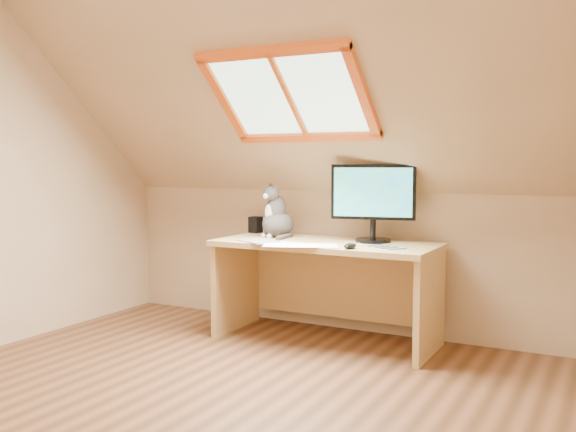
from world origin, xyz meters
The scene contains 10 objects.
ground centered at (0.00, 0.00, 0.00)m, with size 3.50×3.50×0.00m, color brown.
room_shell centered at (0.00, -0.09, 1.43)m, with size 3.52×3.52×2.41m.
desk centered at (0.09, 1.45, 0.46)m, with size 1.49×0.65×0.68m.
monitor centered at (0.38, 1.51, 0.98)m, with size 0.56×0.24×0.52m.
cat centered at (-0.33, 1.47, 0.82)m, with size 0.30×0.32×0.39m.
desk_speaker centered at (-0.60, 1.63, 0.74)m, with size 0.08×0.08×0.12m, color black.
graphics_tablet centered at (-0.30, 1.16, 0.68)m, with size 0.26×0.19×0.01m, color #B2B2B7.
mouse centered at (0.38, 1.12, 0.70)m, with size 0.06×0.11×0.03m, color black.
papers centered at (0.03, 1.12, 0.68)m, with size 0.35×0.30×0.01m.
cables centered at (0.46, 1.26, 0.68)m, with size 0.51×0.26×0.01m.
Camera 1 is at (1.87, -2.50, 1.21)m, focal length 40.00 mm.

